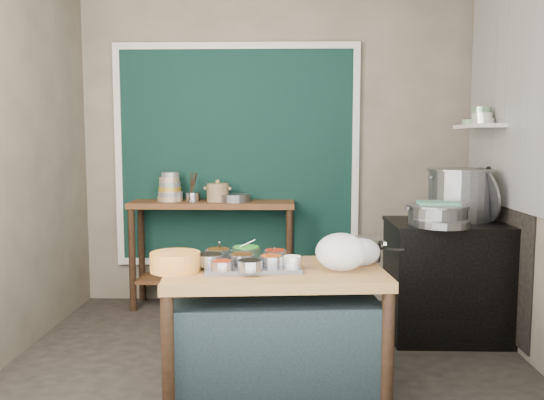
{
  "coord_description": "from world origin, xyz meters",
  "views": [
    {
      "loc": [
        0.13,
        -3.77,
        1.49
      ],
      "look_at": [
        0.01,
        0.25,
        1.07
      ],
      "focal_mm": 38.0,
      "sensor_mm": 36.0,
      "label": 1
    }
  ],
  "objects_px": {
    "saucepan": "(362,250)",
    "ceramic_crock": "(218,194)",
    "back_counter": "(213,254)",
    "stove_block": "(449,281)",
    "yellow_basin": "(175,262)",
    "stock_pot": "(459,195)",
    "steamer": "(438,215)",
    "utensil_cup": "(193,197)",
    "prep_table": "(275,332)",
    "condiment_tray": "(252,266)"
  },
  "relations": [
    {
      "from": "saucepan",
      "to": "ceramic_crock",
      "type": "height_order",
      "value": "ceramic_crock"
    },
    {
      "from": "back_counter",
      "to": "stove_block",
      "type": "xyz_separation_m",
      "value": [
        1.9,
        -0.73,
        -0.05
      ]
    },
    {
      "from": "yellow_basin",
      "to": "stock_pot",
      "type": "xyz_separation_m",
      "value": [
        1.95,
        1.22,
        0.27
      ]
    },
    {
      "from": "ceramic_crock",
      "to": "saucepan",
      "type": "bearing_deg",
      "value": -54.86
    },
    {
      "from": "yellow_basin",
      "to": "steamer",
      "type": "xyz_separation_m",
      "value": [
        1.72,
        0.98,
        0.15
      ]
    },
    {
      "from": "utensil_cup",
      "to": "stock_pot",
      "type": "bearing_deg",
      "value": -16.76
    },
    {
      "from": "back_counter",
      "to": "prep_table",
      "type": "bearing_deg",
      "value": -71.37
    },
    {
      "from": "back_counter",
      "to": "yellow_basin",
      "type": "relative_size",
      "value": 5.11
    },
    {
      "from": "stove_block",
      "to": "ceramic_crock",
      "type": "relative_size",
      "value": 4.34
    },
    {
      "from": "condiment_tray",
      "to": "stove_block",
      "type": "bearing_deg",
      "value": 35.56
    },
    {
      "from": "back_counter",
      "to": "ceramic_crock",
      "type": "height_order",
      "value": "ceramic_crock"
    },
    {
      "from": "ceramic_crock",
      "to": "steamer",
      "type": "distance_m",
      "value": 1.92
    },
    {
      "from": "condiment_tray",
      "to": "stock_pot",
      "type": "bearing_deg",
      "value": 36.45
    },
    {
      "from": "prep_table",
      "to": "stove_block",
      "type": "height_order",
      "value": "stove_block"
    },
    {
      "from": "back_counter",
      "to": "steamer",
      "type": "relative_size",
      "value": 3.18
    },
    {
      "from": "stove_block",
      "to": "saucepan",
      "type": "distance_m",
      "value": 1.18
    },
    {
      "from": "utensil_cup",
      "to": "stock_pot",
      "type": "distance_m",
      "value": 2.26
    },
    {
      "from": "stove_block",
      "to": "yellow_basin",
      "type": "bearing_deg",
      "value": -148.86
    },
    {
      "from": "yellow_basin",
      "to": "saucepan",
      "type": "height_order",
      "value": "saucepan"
    },
    {
      "from": "condiment_tray",
      "to": "ceramic_crock",
      "type": "xyz_separation_m",
      "value": [
        -0.41,
        1.75,
        0.26
      ]
    },
    {
      "from": "prep_table",
      "to": "saucepan",
      "type": "distance_m",
      "value": 0.73
    },
    {
      "from": "prep_table",
      "to": "ceramic_crock",
      "type": "height_order",
      "value": "ceramic_crock"
    },
    {
      "from": "utensil_cup",
      "to": "prep_table",
      "type": "bearing_deg",
      "value": -66.66
    },
    {
      "from": "saucepan",
      "to": "ceramic_crock",
      "type": "relative_size",
      "value": 1.22
    },
    {
      "from": "stove_block",
      "to": "steamer",
      "type": "distance_m",
      "value": 0.57
    },
    {
      "from": "prep_table",
      "to": "stove_block",
      "type": "xyz_separation_m",
      "value": [
        1.3,
        1.05,
        0.05
      ]
    },
    {
      "from": "stock_pot",
      "to": "stove_block",
      "type": "bearing_deg",
      "value": -131.08
    },
    {
      "from": "back_counter",
      "to": "condiment_tray",
      "type": "height_order",
      "value": "back_counter"
    },
    {
      "from": "back_counter",
      "to": "steamer",
      "type": "distance_m",
      "value": 2.02
    },
    {
      "from": "condiment_tray",
      "to": "saucepan",
      "type": "xyz_separation_m",
      "value": [
        0.67,
        0.22,
        0.06
      ]
    },
    {
      "from": "stock_pot",
      "to": "steamer",
      "type": "relative_size",
      "value": 1.11
    },
    {
      "from": "utensil_cup",
      "to": "stock_pot",
      "type": "xyz_separation_m",
      "value": [
        2.16,
        -0.65,
        0.09
      ]
    },
    {
      "from": "utensil_cup",
      "to": "yellow_basin",
      "type": "bearing_deg",
      "value": -83.64
    },
    {
      "from": "back_counter",
      "to": "saucepan",
      "type": "relative_size",
      "value": 5.72
    },
    {
      "from": "prep_table",
      "to": "utensil_cup",
      "type": "relative_size",
      "value": 9.49
    },
    {
      "from": "utensil_cup",
      "to": "stove_block",
      "type": "bearing_deg",
      "value": -19.77
    },
    {
      "from": "ceramic_crock",
      "to": "stock_pot",
      "type": "distance_m",
      "value": 2.04
    },
    {
      "from": "utensil_cup",
      "to": "condiment_tray",
      "type": "bearing_deg",
      "value": -70.26
    },
    {
      "from": "yellow_basin",
      "to": "utensil_cup",
      "type": "bearing_deg",
      "value": 96.36
    },
    {
      "from": "prep_table",
      "to": "back_counter",
      "type": "xyz_separation_m",
      "value": [
        -0.6,
        1.78,
        0.1
      ]
    },
    {
      "from": "condiment_tray",
      "to": "stock_pot",
      "type": "xyz_separation_m",
      "value": [
        1.52,
        1.12,
        0.32
      ]
    },
    {
      "from": "prep_table",
      "to": "yellow_basin",
      "type": "height_order",
      "value": "yellow_basin"
    },
    {
      "from": "yellow_basin",
      "to": "steamer",
      "type": "distance_m",
      "value": 1.99
    },
    {
      "from": "back_counter",
      "to": "condiment_tray",
      "type": "distance_m",
      "value": 1.84
    },
    {
      "from": "prep_table",
      "to": "back_counter",
      "type": "bearing_deg",
      "value": 103.79
    },
    {
      "from": "stove_block",
      "to": "stock_pot",
      "type": "xyz_separation_m",
      "value": [
        0.08,
        0.1,
        0.65
      ]
    },
    {
      "from": "yellow_basin",
      "to": "saucepan",
      "type": "distance_m",
      "value": 1.14
    },
    {
      "from": "condiment_tray",
      "to": "utensil_cup",
      "type": "height_order",
      "value": "utensil_cup"
    },
    {
      "from": "saucepan",
      "to": "stock_pot",
      "type": "bearing_deg",
      "value": 64.07
    },
    {
      "from": "back_counter",
      "to": "utensil_cup",
      "type": "distance_m",
      "value": 0.54
    }
  ]
}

